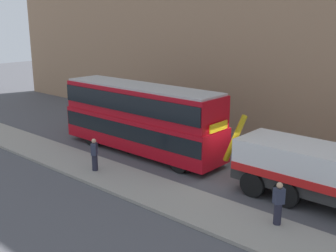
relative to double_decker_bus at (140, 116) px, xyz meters
name	(u,v)px	position (x,y,z in m)	size (l,w,h in m)	color
ground_plane	(233,176)	(6.26, 0.38, -2.23)	(120.00, 120.00, 0.00)	#4C4C51
near_kerb	(181,201)	(6.26, -3.82, -2.16)	(60.00, 2.80, 0.15)	gray
building_facade	(307,13)	(6.26, 7.76, 5.84)	(60.00, 1.50, 16.00)	#9E7A5B
double_decker_bus	(140,116)	(0.00, 0.00, 0.00)	(11.06, 2.60, 4.06)	#B70C19
pedestrian_onlooker	(95,155)	(0.64, -4.00, -1.25)	(0.44, 0.48, 1.71)	#232333
pedestrian_bystander	(278,204)	(10.40, -3.02, -1.25)	(0.45, 0.48, 1.71)	#232333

